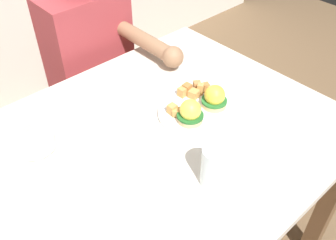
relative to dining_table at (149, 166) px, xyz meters
name	(u,v)px	position (x,y,z in m)	size (l,w,h in m)	color
dining_table	(149,166)	(0.00, 0.00, 0.00)	(1.20, 0.90, 0.74)	silver
eggs_benedict_plate	(200,108)	(0.21, -0.01, 0.13)	(0.27, 0.27, 0.09)	white
fruit_bowl	(34,141)	(-0.26, 0.20, 0.14)	(0.12, 0.12, 0.06)	white
fork	(80,114)	(-0.08, 0.25, 0.11)	(0.04, 0.16, 0.00)	silver
water_glass_near	(215,168)	(0.04, -0.23, 0.16)	(0.08, 0.08, 0.12)	silver
diner_person	(94,63)	(0.20, 0.60, 0.02)	(0.34, 0.54, 1.14)	#33333D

